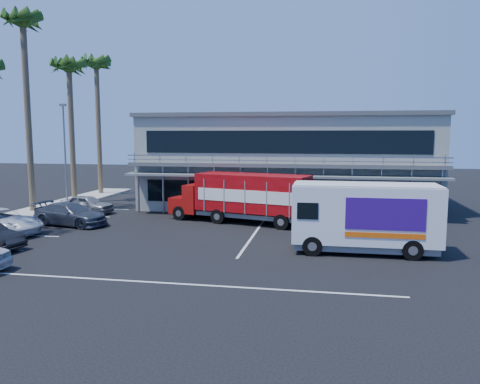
# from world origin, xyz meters

# --- Properties ---
(ground) EXTENTS (120.00, 120.00, 0.00)m
(ground) POSITION_xyz_m (0.00, 0.00, 0.00)
(ground) COLOR black
(ground) RESTS_ON ground
(building) EXTENTS (22.40, 12.00, 7.30)m
(building) POSITION_xyz_m (3.00, 14.94, 3.66)
(building) COLOR gray
(building) RESTS_ON ground
(curb_strip) EXTENTS (3.00, 32.00, 0.16)m
(curb_strip) POSITION_xyz_m (-15.00, 6.00, 0.08)
(curb_strip) COLOR #A5A399
(curb_strip) RESTS_ON ground
(palm_d) EXTENTS (2.80, 2.80, 14.75)m
(palm_d) POSITION_xyz_m (-15.20, 8.00, 12.80)
(palm_d) COLOR brown
(palm_d) RESTS_ON ground
(palm_e) EXTENTS (2.80, 2.80, 12.25)m
(palm_e) POSITION_xyz_m (-14.70, 13.00, 10.57)
(palm_e) COLOR brown
(palm_e) RESTS_ON ground
(palm_f) EXTENTS (2.80, 2.80, 13.25)m
(palm_f) POSITION_xyz_m (-15.10, 18.50, 11.47)
(palm_f) COLOR brown
(palm_f) RESTS_ON ground
(light_pole_far) EXTENTS (0.50, 0.25, 8.09)m
(light_pole_far) POSITION_xyz_m (-14.20, 11.00, 4.50)
(light_pole_far) COLOR gray
(light_pole_far) RESTS_ON ground
(red_truck) EXTENTS (9.73, 4.62, 3.19)m
(red_truck) POSITION_xyz_m (0.78, 6.79, 1.75)
(red_truck) COLOR #9B0F0C
(red_truck) RESTS_ON ground
(white_van) EXTENTS (6.94, 2.45, 3.38)m
(white_van) POSITION_xyz_m (7.90, 0.23, 1.79)
(white_van) COLOR white
(white_van) RESTS_ON ground
(parked_car_d) EXTENTS (5.23, 2.95, 1.43)m
(parked_car_d) POSITION_xyz_m (-9.85, 4.00, 0.71)
(parked_car_d) COLOR #343A45
(parked_car_d) RESTS_ON ground
(parked_car_e) EXTENTS (4.11, 2.08, 1.34)m
(parked_car_e) POSITION_xyz_m (-11.07, 8.37, 0.67)
(parked_car_e) COLOR gray
(parked_car_e) RESTS_ON ground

